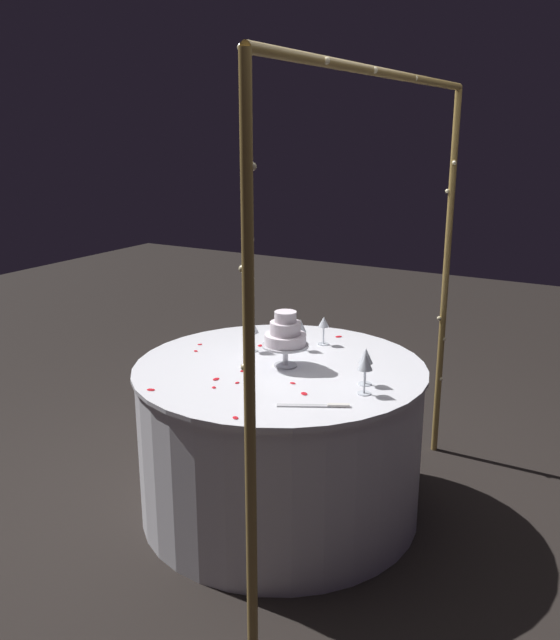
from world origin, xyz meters
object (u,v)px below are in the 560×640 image
(decorative_arch, at_px, (379,248))
(cake_knife, at_px, (318,406))
(tiered_cake, at_px, (285,335))
(wine_glass_2, at_px, (252,327))
(wine_glass_4, at_px, (365,364))
(wine_glass_5, at_px, (288,317))
(wine_glass_0, at_px, (301,328))
(main_table, at_px, (280,439))
(wine_glass_1, at_px, (324,324))
(wine_glass_3, at_px, (366,357))

(decorative_arch, height_order, cake_knife, decorative_arch)
(tiered_cake, bearing_deg, wine_glass_2, -113.72)
(wine_glass_4, xyz_separation_m, cake_knife, (0.22, -0.11, -0.13))
(decorative_arch, bearing_deg, cake_knife, -16.29)
(wine_glass_2, height_order, wine_glass_5, wine_glass_2)
(decorative_arch, xyz_separation_m, wine_glass_0, (-0.26, -0.51, -0.49))
(wine_glass_4, relative_size, cake_knife, 0.66)
(decorative_arch, distance_m, wine_glass_5, 0.96)
(wine_glass_0, relative_size, wine_glass_5, 1.16)
(wine_glass_2, bearing_deg, main_table, 62.92)
(decorative_arch, distance_m, wine_glass_4, 0.49)
(wine_glass_1, height_order, wine_glass_3, wine_glass_3)
(decorative_arch, distance_m, main_table, 1.10)
(wine_glass_0, xyz_separation_m, wine_glass_5, (-0.19, -0.18, -0.01))
(decorative_arch, relative_size, cake_knife, 7.64)
(wine_glass_3, xyz_separation_m, wine_glass_5, (-0.47, -0.65, -0.02))
(wine_glass_2, xyz_separation_m, wine_glass_4, (0.25, 0.72, 0.01))
(tiered_cake, bearing_deg, cake_knife, 44.75)
(wine_glass_1, xyz_separation_m, wine_glass_2, (0.28, -0.26, 0.02))
(decorative_arch, distance_m, wine_glass_0, 0.75)
(tiered_cake, distance_m, wine_glass_0, 0.26)
(tiered_cake, bearing_deg, wine_glass_4, 73.69)
(decorative_arch, height_order, main_table, decorative_arch)
(wine_glass_0, relative_size, wine_glass_1, 1.08)
(decorative_arch, bearing_deg, wine_glass_0, -117.12)
(decorative_arch, xyz_separation_m, wine_glass_3, (0.02, -0.03, -0.48))
(wine_glass_1, height_order, wine_glass_4, wine_glass_4)
(wine_glass_0, xyz_separation_m, wine_glass_3, (0.28, 0.47, 0.01))
(main_table, relative_size, wine_glass_4, 7.76)
(wine_glass_0, bearing_deg, wine_glass_5, -136.28)
(decorative_arch, relative_size, wine_glass_3, 12.43)
(wine_glass_0, bearing_deg, cake_knife, 33.70)
(cake_knife, bearing_deg, wine_glass_0, -146.30)
(main_table, distance_m, cake_knife, 0.64)
(decorative_arch, height_order, wine_glass_5, decorative_arch)
(tiered_cake, relative_size, wine_glass_0, 1.66)
(wine_glass_5, bearing_deg, wine_glass_4, 50.31)
(tiered_cake, height_order, wine_glass_4, tiered_cake)
(wine_glass_1, relative_size, wine_glass_3, 0.90)
(wine_glass_3, bearing_deg, main_table, -93.21)
(wine_glass_2, relative_size, wine_glass_5, 1.23)
(cake_knife, bearing_deg, wine_glass_2, -127.53)
(wine_glass_1, bearing_deg, decorative_arch, 48.24)
(cake_knife, bearing_deg, tiered_cake, -135.25)
(wine_glass_2, height_order, cake_knife, wine_glass_2)
(wine_glass_0, bearing_deg, wine_glass_4, 52.96)
(wine_glass_0, bearing_deg, wine_glass_1, 155.91)
(tiered_cake, xyz_separation_m, wine_glass_4, (0.13, 0.46, -0.02))
(wine_glass_3, distance_m, wine_glass_5, 0.80)
(tiered_cake, xyz_separation_m, wine_glass_3, (0.03, 0.42, -0.03))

